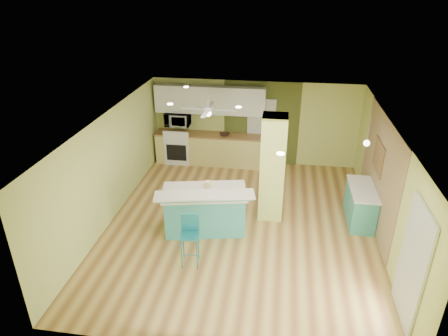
{
  "coord_description": "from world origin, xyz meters",
  "views": [
    {
      "loc": [
        0.78,
        -7.68,
        5.17
      ],
      "look_at": [
        -0.44,
        0.4,
        1.22
      ],
      "focal_mm": 32.0,
      "sensor_mm": 36.0,
      "label": 1
    }
  ],
  "objects": [
    {
      "name": "bar_stool",
      "position": [
        -0.83,
        -1.46,
        0.71
      ],
      "size": [
        0.39,
        0.39,
        1.07
      ],
      "rotation": [
        0.0,
        0.0,
        0.12
      ],
      "color": "teal",
      "rests_on": "floor"
    },
    {
      "name": "wall_back",
      "position": [
        0.0,
        3.5,
        1.25
      ],
      "size": [
        6.0,
        0.01,
        2.5
      ],
      "primitive_type": "cube",
      "color": "#C6CF6F",
      "rests_on": "floor"
    },
    {
      "name": "french_door",
      "position": [
        2.97,
        -2.3,
        1.05
      ],
      "size": [
        0.04,
        1.08,
        2.1
      ],
      "primitive_type": "cube",
      "color": "silver",
      "rests_on": "floor"
    },
    {
      "name": "column",
      "position": [
        0.65,
        0.5,
        1.25
      ],
      "size": [
        0.55,
        0.55,
        2.5
      ],
      "primitive_type": "cube",
      "color": "#CCDC66",
      "rests_on": "floor"
    },
    {
      "name": "peninsula",
      "position": [
        -0.77,
        -0.28,
        0.51
      ],
      "size": [
        2.13,
        1.47,
        1.11
      ],
      "rotation": [
        0.0,
        0.0,
        0.2
      ],
      "color": "teal",
      "rests_on": "floor"
    },
    {
      "name": "side_counter",
      "position": [
        2.7,
        0.58,
        0.43
      ],
      "size": [
        0.56,
        1.33,
        0.86
      ],
      "color": "teal",
      "rests_on": "floor"
    },
    {
      "name": "canister",
      "position": [
        -0.73,
        -0.08,
        1.04
      ],
      "size": [
        0.15,
        0.15,
        0.15
      ],
      "primitive_type": "cylinder",
      "color": "gold",
      "rests_on": "peninsula"
    },
    {
      "name": "wood_panel",
      "position": [
        2.99,
        0.6,
        1.25
      ],
      "size": [
        0.02,
        3.4,
        2.5
      ],
      "primitive_type": "cube",
      "color": "#886E4D",
      "rests_on": "floor"
    },
    {
      "name": "kitchen_run",
      "position": [
        -1.3,
        3.2,
        0.47
      ],
      "size": [
        3.25,
        0.63,
        0.94
      ],
      "color": "#D2C46E",
      "rests_on": "floor"
    },
    {
      "name": "fruit_bowl",
      "position": [
        -0.84,
        3.15,
        0.98
      ],
      "size": [
        0.36,
        0.36,
        0.07
      ],
      "primitive_type": "imported",
      "rotation": [
        0.0,
        0.0,
        0.22
      ],
      "color": "#352115",
      "rests_on": "kitchen_run"
    },
    {
      "name": "floor",
      "position": [
        0.0,
        0.0,
        -0.01
      ],
      "size": [
        6.0,
        7.0,
        0.01
      ],
      "primitive_type": "cube",
      "color": "brown",
      "rests_on": "ground"
    },
    {
      "name": "wall_left",
      "position": [
        -3.0,
        0.0,
        1.25
      ],
      "size": [
        0.01,
        7.0,
        2.5
      ],
      "primitive_type": "cube",
      "color": "#C6CF6F",
      "rests_on": "floor"
    },
    {
      "name": "microwave",
      "position": [
        -2.25,
        3.2,
        1.35
      ],
      "size": [
        0.7,
        0.48,
        0.39
      ],
      "primitive_type": "imported",
      "color": "silver",
      "rests_on": "wall_back"
    },
    {
      "name": "upper_cabinets",
      "position": [
        -1.3,
        3.32,
        1.95
      ],
      "size": [
        3.2,
        0.34,
        0.8
      ],
      "primitive_type": "cube",
      "color": "white",
      "rests_on": "wall_back"
    },
    {
      "name": "olive_accent",
      "position": [
        0.2,
        3.49,
        1.25
      ],
      "size": [
        2.2,
        0.02,
        2.5
      ],
      "primitive_type": "cube",
      "color": "#4A5321",
      "rests_on": "floor"
    },
    {
      "name": "interior_door",
      "position": [
        0.2,
        3.46,
        1.0
      ],
      "size": [
        0.82,
        0.05,
        2.0
      ],
      "primitive_type": "cube",
      "color": "silver",
      "rests_on": "floor"
    },
    {
      "name": "wall_decor",
      "position": [
        2.96,
        0.8,
        1.55
      ],
      "size": [
        0.03,
        0.9,
        0.7
      ],
      "primitive_type": "cube",
      "color": "brown",
      "rests_on": "wood_panel"
    },
    {
      "name": "wall_right",
      "position": [
        3.0,
        0.0,
        1.25
      ],
      "size": [
        0.01,
        7.0,
        2.5
      ],
      "primitive_type": "cube",
      "color": "#C6CF6F",
      "rests_on": "floor"
    },
    {
      "name": "wall_front",
      "position": [
        0.0,
        -3.5,
        1.25
      ],
      "size": [
        6.0,
        0.01,
        2.5
      ],
      "primitive_type": "cube",
      "color": "#C6CF6F",
      "rests_on": "floor"
    },
    {
      "name": "stove",
      "position": [
        -2.25,
        3.19,
        0.46
      ],
      "size": [
        0.76,
        0.66,
        1.08
      ],
      "color": "white",
      "rests_on": "floor"
    },
    {
      "name": "ceiling_fan",
      "position": [
        -1.1,
        2.0,
        2.08
      ],
      "size": [
        1.41,
        1.41,
        0.61
      ],
      "color": "white",
      "rests_on": "ceiling"
    },
    {
      "name": "pendant_lamp",
      "position": [
        2.65,
        0.75,
        1.88
      ],
      "size": [
        0.14,
        0.14,
        0.69
      ],
      "color": "silver",
      "rests_on": "ceiling"
    },
    {
      "name": "ceiling",
      "position": [
        0.0,
        0.0,
        2.5
      ],
      "size": [
        6.0,
        7.0,
        0.01
      ],
      "primitive_type": "cube",
      "color": "white",
      "rests_on": "wall_back"
    }
  ]
}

